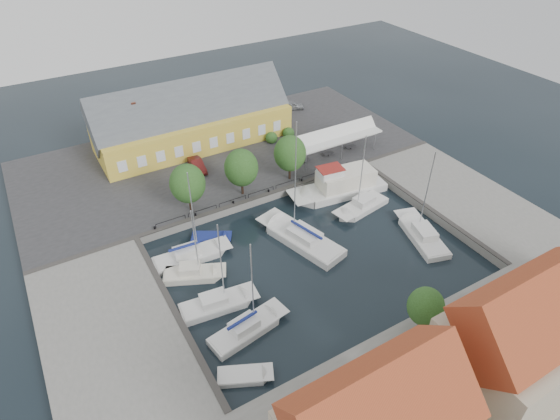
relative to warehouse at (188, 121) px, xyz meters
name	(u,v)px	position (x,y,z in m)	size (l,w,h in m)	color
ground	(307,248)	(2.60, -28.36, -4.43)	(140.00, 140.00, 0.00)	black
north_quay	(221,156)	(2.60, -5.36, -3.93)	(56.00, 26.00, 1.00)	#2D2D30
west_quay	(114,338)	(-19.40, -30.36, -3.93)	(12.00, 24.00, 1.00)	slate
east_quay	(459,197)	(24.60, -30.36, -3.93)	(12.00, 24.00, 1.00)	slate
south_bank	(448,391)	(2.60, -49.36, -3.93)	(56.00, 14.00, 1.00)	slate
quay_edge_fittings	(285,218)	(2.62, -23.61, -3.37)	(56.00, 24.72, 0.40)	#383533
warehouse	(188,121)	(0.00, 0.00, 0.00)	(28.56, 14.00, 9.55)	gold
tent_canopy	(335,137)	(16.60, -13.86, -0.74)	(14.00, 4.00, 2.83)	silver
quay_trees	(241,168)	(0.60, -16.36, 0.45)	(18.20, 4.20, 6.30)	black
car_silver	(293,106)	(19.48, 2.23, -2.76)	(1.59, 3.94, 1.34)	#9C9FA3
car_red	(197,165)	(-2.14, -8.02, -2.70)	(1.55, 4.44, 1.46)	#5D1715
center_sailboat	(301,239)	(2.64, -27.12, -4.07)	(6.19, 11.73, 15.24)	silver
trawler	(341,186)	(12.43, -21.31, -3.41)	(13.57, 5.61, 5.00)	silver
east_boat_a	(361,207)	(12.54, -25.60, -4.17)	(8.11, 3.87, 11.15)	silver
east_boat_c	(422,236)	(15.05, -33.54, -4.17)	(5.22, 9.35, 11.46)	silver
west_boat_a	(191,257)	(-9.34, -23.40, -4.16)	(8.80, 3.02, 11.45)	silver
west_boat_b	(193,275)	(-10.17, -26.22, -4.17)	(6.81, 4.75, 9.22)	silver
west_boat_c	(217,305)	(-9.69, -31.25, -4.17)	(7.99, 3.35, 10.59)	silver
west_boat_d	(247,330)	(-8.57, -35.44, -4.16)	(8.27, 3.70, 10.80)	silver
launch_sw	(244,377)	(-10.99, -39.58, -4.34)	(5.02, 3.63, 0.98)	silver
launch_nw	(211,239)	(-6.15, -21.46, -4.34)	(4.90, 3.91, 0.88)	navy
townhouses	(506,361)	(4.52, -51.60, 1.40)	(36.30, 8.50, 12.00)	tan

